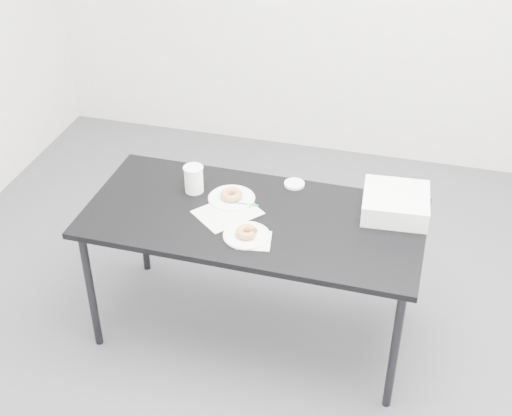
% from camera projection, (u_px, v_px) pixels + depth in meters
% --- Properties ---
extents(floor, '(4.00, 4.00, 0.00)m').
position_uv_depth(floor, '(259.00, 340.00, 3.58)').
color(floor, '#48484D').
rests_on(floor, ground).
extents(table, '(1.56, 0.74, 0.71)m').
position_uv_depth(table, '(253.00, 225.00, 3.28)').
color(table, black).
rests_on(table, floor).
extents(scorecard, '(0.34, 0.35, 0.00)m').
position_uv_depth(scorecard, '(228.00, 212.00, 3.27)').
color(scorecard, white).
rests_on(scorecard, table).
extents(logo_patch, '(0.06, 0.06, 0.00)m').
position_uv_depth(logo_patch, '(250.00, 204.00, 3.32)').
color(logo_patch, '#38912A').
rests_on(logo_patch, scorecard).
extents(pen, '(0.13, 0.02, 0.01)m').
position_uv_depth(pen, '(245.00, 204.00, 3.31)').
color(pen, '#0B7B68').
rests_on(pen, scorecard).
extents(napkin, '(0.17, 0.17, 0.00)m').
position_uv_depth(napkin, '(254.00, 240.00, 3.09)').
color(napkin, white).
rests_on(napkin, table).
extents(plate_near, '(0.21, 0.21, 0.01)m').
position_uv_depth(plate_near, '(247.00, 235.00, 3.11)').
color(plate_near, white).
rests_on(plate_near, napkin).
extents(donut_near, '(0.10, 0.10, 0.03)m').
position_uv_depth(donut_near, '(247.00, 232.00, 3.10)').
color(donut_near, '#BD723C').
rests_on(donut_near, plate_near).
extents(plate_far, '(0.22, 0.22, 0.01)m').
position_uv_depth(plate_far, '(232.00, 198.00, 3.36)').
color(plate_far, white).
rests_on(plate_far, table).
extents(donut_far, '(0.14, 0.14, 0.03)m').
position_uv_depth(donut_far, '(231.00, 195.00, 3.35)').
color(donut_far, '#BD723C').
rests_on(donut_far, plate_far).
extents(coffee_cup, '(0.09, 0.09, 0.13)m').
position_uv_depth(coffee_cup, '(194.00, 179.00, 3.38)').
color(coffee_cup, white).
rests_on(coffee_cup, table).
extents(cup_lid, '(0.10, 0.10, 0.01)m').
position_uv_depth(cup_lid, '(294.00, 184.00, 3.46)').
color(cup_lid, white).
rests_on(cup_lid, table).
extents(bakery_box, '(0.32, 0.32, 0.10)m').
position_uv_depth(bakery_box, '(396.00, 203.00, 3.24)').
color(bakery_box, white).
rests_on(bakery_box, table).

